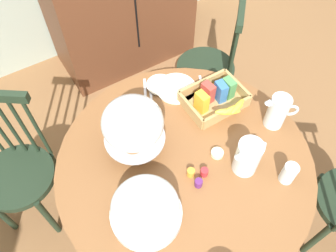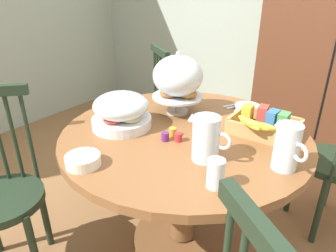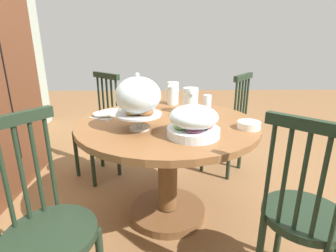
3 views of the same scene
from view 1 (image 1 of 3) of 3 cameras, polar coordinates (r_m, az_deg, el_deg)
ground_plane at (r=2.29m, az=3.47°, el=-12.98°), size 10.00×10.00×0.00m
dining_table at (r=1.77m, az=2.61°, el=-9.20°), size 1.21×1.21×0.74m
windsor_chair_facing_door at (r=2.36m, az=7.00°, el=9.66°), size 0.47×0.47×0.97m
windsor_chair_far_side at (r=2.04m, az=-23.94°, el=-7.25°), size 0.46×0.46×0.97m
pastry_stand_with_dome at (r=1.45m, az=-6.00°, el=0.23°), size 0.28×0.28×0.34m
fruit_platter_covered at (r=1.39m, az=-3.84°, el=-13.93°), size 0.30×0.30×0.18m
orange_juice_pitcher at (r=1.53m, az=13.34°, el=-5.31°), size 0.19×0.11×0.19m
milk_pitcher at (r=1.71m, az=18.07°, el=2.18°), size 0.16×0.11×0.19m
cereal_basket at (r=1.75m, az=8.19°, el=4.70°), size 0.32×0.30×0.12m
china_plate_large at (r=1.83m, az=1.42°, el=6.44°), size 0.22×0.22×0.01m
china_plate_small at (r=1.83m, az=-1.36°, el=7.08°), size 0.15×0.15×0.01m
drinking_glass at (r=1.58m, az=19.87°, el=-7.58°), size 0.06×0.06×0.11m
butter_dish at (r=1.60m, az=8.38°, el=-4.63°), size 0.06×0.06×0.02m
jam_jar_strawberry at (r=1.53m, az=6.19°, el=-7.83°), size 0.04×0.04×0.04m
jam_jar_apricot at (r=1.53m, az=3.91°, el=-7.92°), size 0.04×0.04×0.04m
jam_jar_grape at (r=1.51m, az=5.22°, el=-9.65°), size 0.04×0.04×0.04m
table_knife at (r=1.83m, az=-2.98°, el=6.12°), size 0.09×0.16×0.01m
dinner_fork at (r=1.83m, az=-3.92°, el=6.06°), size 0.09×0.16×0.01m
soup_spoon at (r=1.85m, az=5.77°, el=6.60°), size 0.09×0.16×0.01m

